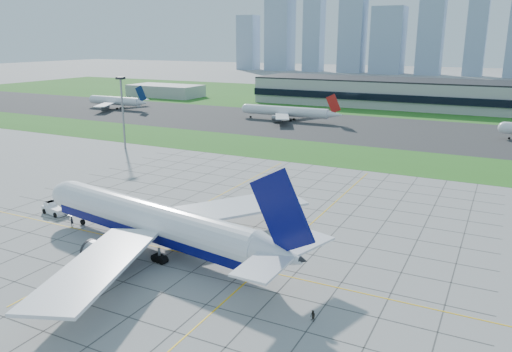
{
  "coord_description": "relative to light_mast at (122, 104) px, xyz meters",
  "views": [
    {
      "loc": [
        52.89,
        -72.32,
        38.4
      ],
      "look_at": [
        1.33,
        29.64,
        7.0
      ],
      "focal_mm": 35.0,
      "sensor_mm": 36.0,
      "label": 1
    }
  ],
  "objects": [
    {
      "name": "apron_markings",
      "position": [
        70.43,
        -53.91,
        -16.17
      ],
      "size": [
        120.0,
        130.0,
        0.03
      ],
      "color": "#474744",
      "rests_on": "ground"
    },
    {
      "name": "crew_far",
      "position": [
        101.89,
        -78.06,
        -15.34
      ],
      "size": [
        1.03,
        0.97,
        1.67
      ],
      "primitive_type": "imported",
      "rotation": [
        0.0,
        0.0,
        -0.57
      ],
      "color": "#2A251C",
      "rests_on": "ground"
    },
    {
      "name": "airliner",
      "position": [
        66.44,
        -68.09,
        -10.63
      ],
      "size": [
        64.11,
        64.46,
        20.28
      ],
      "rotation": [
        0.0,
        0.0,
        -0.16
      ],
      "color": "white",
      "rests_on": "ground"
    },
    {
      "name": "grass_median",
      "position": [
        70.0,
        25.0,
        -16.16
      ],
      "size": [
        700.0,
        35.0,
        0.04
      ],
      "primitive_type": "cube",
      "color": "#2B681D",
      "rests_on": "ground"
    },
    {
      "name": "distant_jet_0",
      "position": [
        -76.91,
        81.04,
        -11.7
      ],
      "size": [
        39.44,
        42.66,
        14.08
      ],
      "color": "white",
      "rests_on": "ground"
    },
    {
      "name": "grass_far",
      "position": [
        70.0,
        190.0,
        -16.16
      ],
      "size": [
        700.0,
        145.0,
        0.04
      ],
      "primitive_type": "cube",
      "color": "#2B681D",
      "rests_on": "ground"
    },
    {
      "name": "pushback_tug",
      "position": [
        33.54,
        -62.22,
        -15.0
      ],
      "size": [
        9.64,
        4.19,
        2.65
      ],
      "rotation": [
        0.0,
        0.0,
        -0.16
      ],
      "color": "white",
      "rests_on": "ground"
    },
    {
      "name": "light_mast",
      "position": [
        0.0,
        0.0,
        0.0
      ],
      "size": [
        2.5,
        2.5,
        25.6
      ],
      "color": "gray",
      "rests_on": "ground"
    },
    {
      "name": "city_skyline",
      "position": [
        61.29,
        455.0,
        42.91
      ],
      "size": [
        523.0,
        32.4,
        160.0
      ],
      "color": "#98ADC7",
      "rests_on": "ground"
    },
    {
      "name": "ground",
      "position": [
        70.0,
        -65.0,
        -16.18
      ],
      "size": [
        1400.0,
        1400.0,
        0.0
      ],
      "primitive_type": "plane",
      "color": "gray",
      "rests_on": "ground"
    },
    {
      "name": "terminal",
      "position": [
        110.0,
        164.87,
        -8.29
      ],
      "size": [
        260.0,
        43.0,
        15.8
      ],
      "color": "#B7B7B2",
      "rests_on": "ground"
    },
    {
      "name": "service_block",
      "position": [
        -90.0,
        145.0,
        -12.18
      ],
      "size": [
        50.0,
        25.0,
        8.0
      ],
      "primitive_type": "cube",
      "color": "#B7B7B2",
      "rests_on": "ground"
    },
    {
      "name": "distant_jet_1",
      "position": [
        26.87,
        85.69,
        -11.69
      ],
      "size": [
        49.47,
        42.66,
        14.08
      ],
      "color": "white",
      "rests_on": "ground"
    },
    {
      "name": "asphalt_taxiway",
      "position": [
        70.0,
        80.0,
        -16.15
      ],
      "size": [
        700.0,
        75.0,
        0.04
      ],
      "primitive_type": "cube",
      "color": "#383838",
      "rests_on": "ground"
    },
    {
      "name": "crew_near",
      "position": [
        42.89,
        -66.01,
        -15.2
      ],
      "size": [
        0.56,
        0.77,
        1.96
      ],
      "primitive_type": "imported",
      "rotation": [
        0.0,
        0.0,
        1.43
      ],
      "color": "black",
      "rests_on": "ground"
    }
  ]
}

